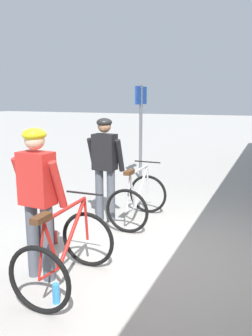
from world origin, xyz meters
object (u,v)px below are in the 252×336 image
(cyclist_far_in_dark, at_px, (105,161))
(backpack_on_platform, at_px, (43,233))
(cyclist_near_in_red, at_px, (38,191))
(water_bottle_near_the_bikes, at_px, (56,293))
(bicycle_far_silver, at_px, (138,199))
(platform_sign_post, at_px, (141,117))
(water_bottle_by_the_backpack, at_px, (55,237))
(bicycle_near_red, at_px, (66,254))

(cyclist_far_in_dark, distance_m, backpack_on_platform, 1.59)
(cyclist_near_in_red, xyz_separation_m, water_bottle_near_the_bikes, (0.46, -0.36, -0.95))
(cyclist_near_in_red, relative_size, backpack_on_platform, 4.40)
(cyclist_near_in_red, xyz_separation_m, backpack_on_platform, (-0.50, 0.68, -0.85))
(cyclist_near_in_red, xyz_separation_m, bicycle_far_silver, (0.35, 2.14, -0.65))
(cyclist_near_in_red, distance_m, bicycle_far_silver, 2.27)
(water_bottle_near_the_bikes, height_order, platform_sign_post, platform_sign_post)
(bicycle_far_silver, relative_size, backpack_on_platform, 2.73)
(cyclist_near_in_red, height_order, backpack_on_platform, cyclist_near_in_red)
(cyclist_near_in_red, bearing_deg, backpack_on_platform, 126.42)
(bicycle_far_silver, relative_size, platform_sign_post, 0.46)
(platform_sign_post, bearing_deg, water_bottle_near_the_bikes, -77.26)
(cyclist_far_in_dark, bearing_deg, cyclist_near_in_red, -84.59)
(cyclist_near_in_red, relative_size, bicycle_far_silver, 1.61)
(cyclist_far_in_dark, xyz_separation_m, water_bottle_near_the_bikes, (0.65, -2.34, -0.95))
(bicycle_far_silver, xyz_separation_m, backpack_on_platform, (-0.86, -1.46, -0.20))
(cyclist_far_in_dark, distance_m, water_bottle_by_the_backpack, 1.51)
(bicycle_near_red, relative_size, backpack_on_platform, 2.77)
(cyclist_far_in_dark, xyz_separation_m, bicycle_far_silver, (0.54, 0.16, -0.65))
(water_bottle_near_the_bikes, bearing_deg, bicycle_near_red, 103.15)
(cyclist_near_in_red, xyz_separation_m, platform_sign_post, (-0.77, 5.07, 0.57))
(cyclist_far_in_dark, distance_m, platform_sign_post, 3.19)
(cyclist_near_in_red, distance_m, bicycle_near_red, 0.76)
(cyclist_near_in_red, relative_size, bicycle_near_red, 1.59)
(cyclist_far_in_dark, xyz_separation_m, water_bottle_by_the_backpack, (-0.23, -1.14, -0.96))
(cyclist_far_in_dark, height_order, bicycle_far_silver, cyclist_far_in_dark)
(water_bottle_near_the_bikes, bearing_deg, water_bottle_by_the_backpack, 126.28)
(bicycle_near_red, height_order, bicycle_far_silver, same)
(cyclist_near_in_red, distance_m, water_bottle_by_the_backpack, 1.35)
(bicycle_far_silver, xyz_separation_m, platform_sign_post, (-1.12, 2.93, 1.22))
(water_bottle_by_the_backpack, xyz_separation_m, platform_sign_post, (-0.35, 4.23, 1.53))
(bicycle_far_silver, height_order, water_bottle_near_the_bikes, bicycle_far_silver)
(platform_sign_post, bearing_deg, backpack_on_platform, -86.54)
(cyclist_near_in_red, distance_m, water_bottle_near_the_bikes, 1.11)
(bicycle_near_red, bearing_deg, cyclist_near_in_red, 171.44)
(cyclist_near_in_red, xyz_separation_m, bicycle_near_red, (0.39, -0.06, -0.65))
(bicycle_near_red, xyz_separation_m, water_bottle_by_the_backpack, (-0.81, 0.90, -0.31))
(cyclist_far_in_dark, bearing_deg, bicycle_far_silver, 16.13)
(bicycle_near_red, bearing_deg, cyclist_far_in_dark, 105.77)
(cyclist_near_in_red, bearing_deg, bicycle_far_silver, 80.60)
(bicycle_far_silver, distance_m, water_bottle_near_the_bikes, 2.52)
(bicycle_near_red, xyz_separation_m, bicycle_far_silver, (-0.03, 2.20, 0.00))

